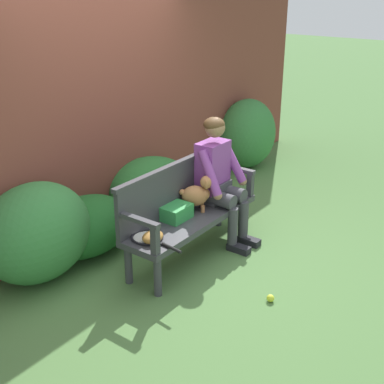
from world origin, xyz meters
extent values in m
plane|color=#4C753D|center=(0.00, 0.00, 0.00)|extent=(40.00, 40.00, 0.00)
cube|color=brown|center=(0.00, 1.28, 1.39)|extent=(8.00, 0.30, 2.79)
ellipsoid|color=#337538|center=(2.57, 0.91, 0.50)|extent=(0.92, 0.77, 0.99)
ellipsoid|color=#1E5B23|center=(-0.55, 0.90, 0.28)|extent=(1.01, 0.76, 0.57)
ellipsoid|color=#337538|center=(-1.14, 0.89, 0.46)|extent=(1.06, 0.82, 0.91)
ellipsoid|color=#286B2D|center=(0.45, 0.89, 0.35)|extent=(1.03, 0.98, 0.70)
cube|color=#38383D|center=(0.00, 0.00, 0.41)|extent=(1.61, 0.46, 0.06)
cylinder|color=#38383D|center=(-0.73, -0.17, 0.19)|extent=(0.07, 0.07, 0.38)
cylinder|color=#38383D|center=(0.73, -0.17, 0.19)|extent=(0.07, 0.07, 0.38)
cylinder|color=#38383D|center=(-0.73, 0.17, 0.19)|extent=(0.07, 0.07, 0.38)
cylinder|color=#38383D|center=(0.73, 0.17, 0.19)|extent=(0.07, 0.07, 0.38)
cube|color=#38383D|center=(0.00, 0.20, 0.67)|extent=(1.61, 0.05, 0.46)
cube|color=#38383D|center=(0.00, 0.20, 0.92)|extent=(1.65, 0.06, 0.04)
cube|color=#38383D|center=(-0.77, -0.19, 0.56)|extent=(0.06, 0.06, 0.24)
cube|color=#38383D|center=(-0.77, 0.00, 0.70)|extent=(0.06, 0.46, 0.04)
cube|color=#38383D|center=(0.77, -0.19, 0.56)|extent=(0.06, 0.06, 0.24)
cube|color=#38383D|center=(0.77, 0.00, 0.70)|extent=(0.06, 0.46, 0.04)
cube|color=black|center=(0.34, -0.33, 0.04)|extent=(0.10, 0.24, 0.07)
cylinder|color=#3D3D42|center=(0.34, -0.25, 0.26)|extent=(0.10, 0.10, 0.39)
cylinder|color=#3D3D42|center=(0.34, -0.10, 0.52)|extent=(0.15, 0.30, 0.15)
cube|color=black|center=(0.54, -0.33, 0.04)|extent=(0.10, 0.24, 0.07)
cylinder|color=#3D3D42|center=(0.54, -0.25, 0.26)|extent=(0.10, 0.10, 0.39)
cylinder|color=#3D3D42|center=(0.54, -0.10, 0.52)|extent=(0.15, 0.30, 0.15)
cube|color=#3D3D42|center=(0.44, 0.05, 0.54)|extent=(0.32, 0.24, 0.20)
cube|color=#843D93|center=(0.44, 0.07, 0.80)|extent=(0.34, 0.22, 0.52)
cylinder|color=#843D93|center=(0.23, -0.04, 0.82)|extent=(0.14, 0.31, 0.44)
sphere|color=#936B4C|center=(0.21, -0.15, 0.62)|extent=(0.09, 0.09, 0.09)
cylinder|color=#843D93|center=(0.65, -0.04, 0.82)|extent=(0.14, 0.31, 0.44)
sphere|color=#936B4C|center=(0.67, -0.15, 0.62)|extent=(0.09, 0.09, 0.09)
sphere|color=#936B4C|center=(0.44, 0.05, 1.21)|extent=(0.20, 0.20, 0.20)
ellipsoid|color=#51381E|center=(0.44, 0.06, 1.24)|extent=(0.21, 0.21, 0.14)
cylinder|color=#AD7042|center=(0.13, -0.03, 0.47)|extent=(0.04, 0.04, 0.07)
cylinder|color=#AD7042|center=(0.21, 0.03, 0.47)|extent=(0.04, 0.04, 0.07)
cylinder|color=#AD7042|center=(0.03, 0.09, 0.47)|extent=(0.04, 0.04, 0.07)
cylinder|color=#AD7042|center=(0.11, 0.14, 0.47)|extent=(0.04, 0.04, 0.07)
ellipsoid|color=#AD7042|center=(0.12, 0.06, 0.59)|extent=(0.30, 0.31, 0.21)
sphere|color=#AD7042|center=(0.18, -0.01, 0.61)|extent=(0.12, 0.12, 0.12)
sphere|color=#AD7042|center=(0.19, -0.03, 0.73)|extent=(0.13, 0.13, 0.13)
ellipsoid|color=#AD7042|center=(0.23, -0.08, 0.72)|extent=(0.09, 0.09, 0.05)
ellipsoid|color=#AD7042|center=(0.15, -0.06, 0.72)|extent=(0.05, 0.05, 0.09)
ellipsoid|color=#AD7042|center=(0.23, 0.01, 0.72)|extent=(0.05, 0.05, 0.09)
sphere|color=#AD7042|center=(0.04, 0.15, 0.63)|extent=(0.06, 0.06, 0.06)
torus|color=black|center=(-0.60, 0.05, 0.45)|extent=(0.32, 0.32, 0.02)
cylinder|color=silver|center=(-0.60, 0.05, 0.44)|extent=(0.25, 0.25, 0.00)
cube|color=black|center=(-0.62, -0.11, 0.45)|extent=(0.04, 0.07, 0.02)
cylinder|color=black|center=(-0.63, -0.25, 0.45)|extent=(0.05, 0.22, 0.03)
ellipsoid|color=#9E6B2D|center=(-0.62, -0.03, 0.48)|extent=(0.25, 0.20, 0.09)
cube|color=#2D8E42|center=(-0.14, 0.08, 0.51)|extent=(0.28, 0.20, 0.14)
sphere|color=#CCDB33|center=(-0.23, -1.00, 0.03)|extent=(0.07, 0.07, 0.07)
camera|label=1|loc=(-3.59, -2.66, 2.56)|focal=48.09mm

